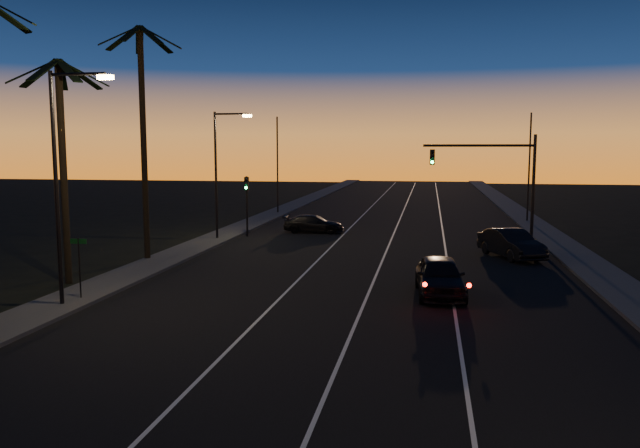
% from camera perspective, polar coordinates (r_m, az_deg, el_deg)
% --- Properties ---
extents(road, '(20.00, 170.00, 0.01)m').
position_cam_1_polar(road, '(32.26, 4.54, -4.03)').
color(road, black).
rests_on(road, ground).
extents(sidewalk_left, '(2.40, 170.00, 0.16)m').
position_cam_1_polar(sidewalk_left, '(35.09, -14.01, -3.20)').
color(sidewalk_left, '#393936').
rests_on(sidewalk_left, ground).
extents(sidewalk_right, '(2.40, 170.00, 0.16)m').
position_cam_1_polar(sidewalk_right, '(33.15, 24.25, -4.20)').
color(sidewalk_right, '#393936').
rests_on(sidewalk_right, ground).
extents(lane_stripe_left, '(0.12, 160.00, 0.01)m').
position_cam_1_polar(lane_stripe_left, '(32.67, -0.71, -3.84)').
color(lane_stripe_left, silver).
rests_on(lane_stripe_left, road).
extents(lane_stripe_mid, '(0.12, 160.00, 0.01)m').
position_cam_1_polar(lane_stripe_mid, '(32.22, 5.43, -4.03)').
color(lane_stripe_mid, silver).
rests_on(lane_stripe_mid, road).
extents(lane_stripe_right, '(0.12, 160.00, 0.01)m').
position_cam_1_polar(lane_stripe_right, '(32.14, 11.68, -4.17)').
color(lane_stripe_right, silver).
rests_on(lane_stripe_right, road).
extents(palm_mid, '(4.25, 4.16, 10.03)m').
position_cam_1_polar(palm_mid, '(30.21, -22.51, 6.64)').
color(palm_mid, black).
rests_on(palm_mid, ground).
extents(palm_far, '(4.25, 4.16, 12.53)m').
position_cam_1_polar(palm_far, '(35.01, -15.89, 9.11)').
color(palm_far, black).
rests_on(palm_far, ground).
extents(streetlight_left_near, '(2.55, 0.26, 9.00)m').
position_cam_1_polar(streetlight_left_near, '(25.51, -22.48, 4.58)').
color(streetlight_left_near, black).
rests_on(streetlight_left_near, ground).
extents(streetlight_left_far, '(2.55, 0.26, 8.50)m').
position_cam_1_polar(streetlight_left_far, '(41.83, -9.11, 5.40)').
color(streetlight_left_far, black).
rests_on(streetlight_left_far, ground).
extents(street_sign, '(0.70, 0.06, 2.60)m').
position_cam_1_polar(street_sign, '(26.78, -21.15, -3.17)').
color(street_sign, black).
rests_on(street_sign, ground).
extents(signal_mast, '(7.10, 0.41, 7.00)m').
position_cam_1_polar(signal_mast, '(41.75, 15.77, 4.84)').
color(signal_mast, black).
rests_on(signal_mast, ground).
extents(signal_post, '(0.28, 0.37, 4.20)m').
position_cam_1_polar(signal_post, '(43.47, -6.72, 2.63)').
color(signal_post, black).
rests_on(signal_post, ground).
extents(far_pole_left, '(0.14, 0.14, 9.00)m').
position_cam_1_polar(far_pole_left, '(58.25, -3.91, 5.34)').
color(far_pole_left, black).
rests_on(far_pole_left, ground).
extents(far_pole_right, '(0.14, 0.14, 9.00)m').
position_cam_1_polar(far_pole_right, '(54.16, 18.58, 4.87)').
color(far_pole_right, black).
rests_on(far_pole_right, ground).
extents(lead_car, '(2.27, 5.43, 1.62)m').
position_cam_1_polar(lead_car, '(26.60, 10.90, -4.71)').
color(lead_car, black).
rests_on(lead_car, road).
extents(right_car, '(3.48, 5.14, 1.60)m').
position_cam_1_polar(right_car, '(36.59, 17.06, -1.72)').
color(right_car, black).
rests_on(right_car, road).
extents(cross_car, '(4.42, 1.86, 1.27)m').
position_cam_1_polar(cross_car, '(45.42, -0.59, 0.02)').
color(cross_car, black).
rests_on(cross_car, road).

